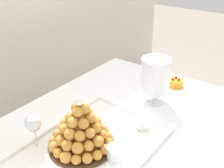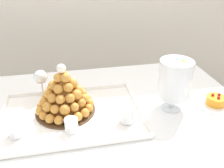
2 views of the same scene
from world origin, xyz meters
TOP-DOWN VIEW (x-y plane):
  - buffet_table at (0.00, 0.00)m, footprint 1.41×1.00m
  - serving_tray at (-0.13, 0.01)m, footprint 0.61×0.43m
  - croquembouche at (-0.15, 0.05)m, footprint 0.27×0.27m
  - dessert_cup_left at (-0.35, -0.08)m, footprint 0.06×0.06m
  - dessert_cup_mid_left at (-0.13, -0.10)m, footprint 0.05×0.05m
  - dessert_cup_centre at (0.10, -0.08)m, footprint 0.06×0.06m
  - macaron_goblet at (0.33, -0.01)m, footprint 0.15×0.15m
  - fruit_tart_plate at (0.55, -0.03)m, footprint 0.19×0.19m
  - wine_glass at (-0.26, 0.20)m, footprint 0.07×0.07m

SIDE VIEW (x-z plane):
  - buffet_table at x=0.00m, z-range 0.31..1.12m
  - serving_tray at x=-0.13m, z-range 0.80..0.82m
  - fruit_tart_plate at x=0.55m, z-range 0.79..0.85m
  - dessert_cup_mid_left at x=-0.13m, z-range 0.81..0.87m
  - dessert_cup_left at x=-0.35m, z-range 0.81..0.87m
  - dessert_cup_centre at x=0.10m, z-range 0.81..0.87m
  - croquembouche at x=-0.15m, z-range 0.78..1.01m
  - wine_glass at x=-0.26m, z-range 0.84..0.99m
  - macaron_goblet at x=0.33m, z-range 0.83..1.08m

